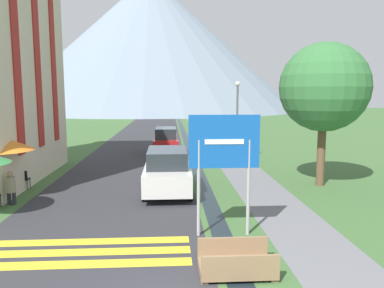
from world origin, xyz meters
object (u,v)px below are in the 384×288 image
at_px(footbridge, 236,264).
at_px(tree_by_path, 324,88).
at_px(cafe_chair_middle, 0,185).
at_px(parked_car_near, 167,170).
at_px(streetlamp, 237,114).
at_px(parked_car_far, 166,141).
at_px(person_seated_far, 11,186).
at_px(cafe_chair_far_right, 23,178).
at_px(road_sign, 224,154).
at_px(cafe_umbrella_middle_orange, 3,144).

relative_size(footbridge, tree_by_path, 0.27).
height_order(footbridge, cafe_chair_middle, cafe_chair_middle).
bearing_deg(parked_car_near, tree_by_path, 5.92).
xyz_separation_m(parked_car_near, streetlamp, (4.12, 6.61, 1.96)).
xyz_separation_m(footbridge, parked_car_near, (-1.60, 7.32, 0.69)).
distance_m(parked_car_near, parked_car_far, 9.79).
height_order(cafe_chair_middle, person_seated_far, person_seated_far).
bearing_deg(parked_car_far, footbridge, -84.20).
height_order(parked_car_far, cafe_chair_far_right, parked_car_far).
xyz_separation_m(road_sign, cafe_umbrella_middle_orange, (-7.98, 4.44, -0.23)).
distance_m(parked_car_near, cafe_chair_far_right, 6.19).
bearing_deg(parked_car_near, footbridge, -77.67).
distance_m(footbridge, cafe_umbrella_middle_orange, 10.61).
xyz_separation_m(parked_car_near, cafe_chair_far_right, (-6.14, 0.67, -0.40)).
height_order(parked_car_far, tree_by_path, tree_by_path).
distance_m(parked_car_far, cafe_chair_far_right, 10.92).
relative_size(cafe_chair_middle, person_seated_far, 0.67).
bearing_deg(streetlamp, footbridge, -100.27).
xyz_separation_m(footbridge, person_seated_far, (-7.37, 5.83, 0.47)).
height_order(road_sign, person_seated_far, road_sign).
bearing_deg(cafe_chair_middle, parked_car_near, -13.10).
distance_m(road_sign, cafe_chair_middle, 9.49).
bearing_deg(cafe_umbrella_middle_orange, person_seated_far, -58.65).
bearing_deg(cafe_umbrella_middle_orange, cafe_chair_middle, -171.35).
bearing_deg(road_sign, footbridge, -90.89).
height_order(parked_car_near, cafe_umbrella_middle_orange, cafe_umbrella_middle_orange).
xyz_separation_m(cafe_chair_far_right, streetlamp, (10.26, 5.93, 2.36)).
relative_size(cafe_umbrella_middle_orange, streetlamp, 0.50).
relative_size(parked_car_near, cafe_chair_middle, 5.39).
xyz_separation_m(footbridge, streetlamp, (2.52, 13.92, 2.65)).
distance_m(road_sign, parked_car_near, 5.45).
xyz_separation_m(parked_car_near, cafe_umbrella_middle_orange, (-6.34, -0.55, 1.24)).
distance_m(road_sign, person_seated_far, 8.37).
height_order(cafe_chair_middle, tree_by_path, tree_by_path).
relative_size(parked_car_near, person_seated_far, 3.63).
height_order(footbridge, tree_by_path, tree_by_path).
height_order(footbridge, cafe_chair_far_right, cafe_chair_far_right).
height_order(cafe_umbrella_middle_orange, tree_by_path, tree_by_path).
bearing_deg(parked_car_near, cafe_chair_middle, -174.94).
distance_m(road_sign, tree_by_path, 7.96).
xyz_separation_m(cafe_umbrella_middle_orange, streetlamp, (10.47, 7.15, 0.72)).
bearing_deg(footbridge, tree_by_path, 56.85).
bearing_deg(streetlamp, cafe_chair_middle, -146.07).
relative_size(footbridge, cafe_chair_far_right, 2.00).
distance_m(road_sign, cafe_chair_far_right, 9.80).
distance_m(parked_car_far, tree_by_path, 11.96).
height_order(parked_car_far, streetlamp, streetlamp).
distance_m(person_seated_far, streetlamp, 12.97).
height_order(road_sign, tree_by_path, tree_by_path).
bearing_deg(footbridge, person_seated_far, 141.65).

